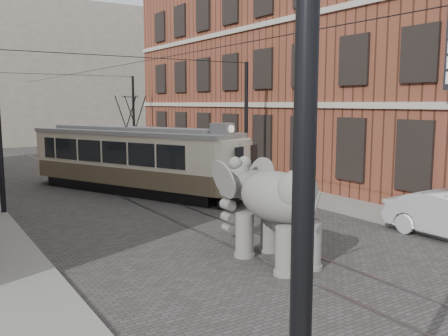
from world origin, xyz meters
TOP-DOWN VIEW (x-y plane):
  - ground at (0.00, 0.00)m, footprint 120.00×120.00m
  - tram_rails at (0.00, 0.00)m, footprint 1.54×80.00m
  - sidewalk_right at (6.00, 0.00)m, footprint 2.00×60.00m
  - sidewalk_left at (-6.50, 0.00)m, footprint 2.00×60.00m
  - brick_building at (11.00, 9.00)m, footprint 8.00×26.00m
  - distant_block at (0.00, 40.00)m, footprint 28.00×10.00m
  - catenary at (-0.20, 5.00)m, footprint 11.00×30.20m
  - tram at (0.14, 7.87)m, footprint 6.68×11.06m
  - elephant at (-0.47, -3.39)m, footprint 2.40×4.32m

SIDE VIEW (x-z plane):
  - ground at x=0.00m, z-range 0.00..0.00m
  - tram_rails at x=0.00m, z-range 0.00..0.02m
  - sidewalk_right at x=6.00m, z-range 0.00..0.15m
  - sidewalk_left at x=-6.50m, z-range 0.00..0.15m
  - elephant at x=-0.47m, z-range 0.00..2.63m
  - tram at x=0.14m, z-range 0.00..4.41m
  - catenary at x=-0.20m, z-range 0.00..6.00m
  - brick_building at x=11.00m, z-range 0.00..12.00m
  - distant_block at x=0.00m, z-range 0.00..14.00m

